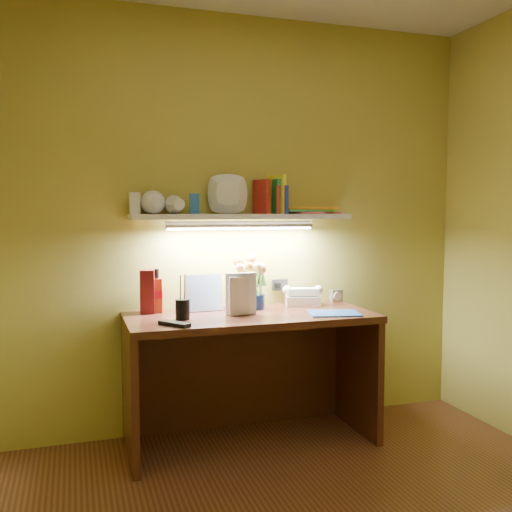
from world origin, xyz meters
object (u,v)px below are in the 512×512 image
at_px(desk, 251,379).
at_px(desk_clock, 336,296).
at_px(flower_bouquet, 250,283).
at_px(whisky_bottle, 157,291).
at_px(telephone, 303,295).

xyz_separation_m(desk, desk_clock, (0.65, 0.25, 0.41)).
xyz_separation_m(desk, flower_bouquet, (0.05, 0.18, 0.53)).
bearing_deg(flower_bouquet, whisky_bottle, 176.25).
relative_size(flower_bouquet, desk_clock, 3.88).
xyz_separation_m(desk, whisky_bottle, (-0.50, 0.22, 0.50)).
distance_m(flower_bouquet, desk_clock, 0.61).
height_order(desk, desk_clock, desk_clock).
distance_m(desk_clock, whisky_bottle, 1.15).
distance_m(telephone, desk_clock, 0.27).
bearing_deg(whisky_bottle, desk_clock, 1.43).
xyz_separation_m(desk, telephone, (0.39, 0.19, 0.44)).
relative_size(desk_clock, whisky_bottle, 0.31).
distance_m(flower_bouquet, telephone, 0.35).
distance_m(telephone, whisky_bottle, 0.89).
bearing_deg(telephone, desk, -138.91).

